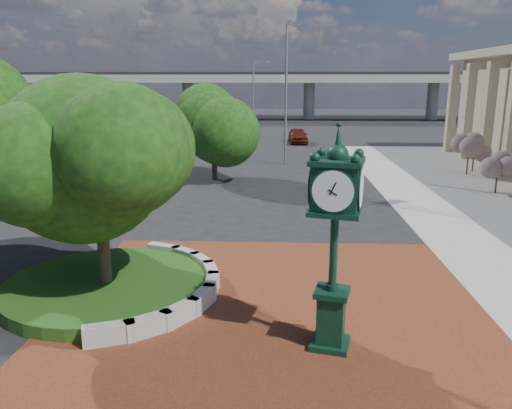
% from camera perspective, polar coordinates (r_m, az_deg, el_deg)
% --- Properties ---
extents(ground, '(200.00, 200.00, 0.00)m').
position_cam_1_polar(ground, '(15.21, 1.75, -10.41)').
color(ground, black).
rests_on(ground, ground).
extents(plaza, '(12.00, 12.00, 0.04)m').
position_cam_1_polar(plaza, '(14.30, 1.68, -12.00)').
color(plaza, maroon).
rests_on(plaza, ground).
extents(planter_wall, '(2.96, 6.77, 0.54)m').
position_cam_1_polar(planter_wall, '(15.38, -8.51, -9.19)').
color(planter_wall, '#9E9B93').
rests_on(planter_wall, ground).
extents(grass_bed, '(6.10, 6.10, 0.40)m').
position_cam_1_polar(grass_bed, '(16.00, -16.69, -8.99)').
color(grass_bed, '#1B4112').
rests_on(grass_bed, ground).
extents(overpass, '(90.00, 12.00, 7.50)m').
position_cam_1_polar(overpass, '(83.85, 2.47, 14.19)').
color(overpass, '#9E9B93').
rests_on(overpass, ground).
extents(tree_planter, '(5.20, 5.20, 6.33)m').
position_cam_1_polar(tree_planter, '(15.01, -17.63, 3.51)').
color(tree_planter, '#38281C').
rests_on(tree_planter, ground).
extents(tree_street, '(4.40, 4.40, 5.45)m').
position_cam_1_polar(tree_street, '(32.27, -4.85, 8.55)').
color(tree_street, '#38281C').
rests_on(tree_street, ground).
extents(post_clock, '(1.31, 1.31, 5.34)m').
position_cam_1_polar(post_clock, '(11.54, 8.96, -3.07)').
color(post_clock, black).
rests_on(post_clock, ground).
extents(parked_car, '(2.05, 4.60, 1.54)m').
position_cam_1_polar(parked_car, '(51.77, 4.81, 7.86)').
color(parked_car, '#50150B').
rests_on(parked_car, ground).
extents(street_lamp_near, '(2.30, 0.31, 10.24)m').
position_cam_1_polar(street_lamp_near, '(37.71, 3.84, 13.56)').
color(street_lamp_near, slate).
rests_on(street_lamp_near, ground).
extents(street_lamp_far, '(1.87, 0.24, 8.33)m').
position_cam_1_polar(street_lamp_far, '(56.14, -0.10, 12.59)').
color(street_lamp_far, slate).
rests_on(street_lamp_far, ground).
extents(shrub_near, '(1.20, 1.20, 2.20)m').
position_cam_1_polar(shrub_near, '(31.35, 25.95, 3.99)').
color(shrub_near, '#38281C').
rests_on(shrub_near, ground).
extents(shrub_mid, '(1.20, 1.20, 2.20)m').
position_cam_1_polar(shrub_mid, '(36.79, 23.14, 5.57)').
color(shrub_mid, '#38281C').
rests_on(shrub_mid, ground).
extents(shrub_far, '(1.20, 1.20, 2.20)m').
position_cam_1_polar(shrub_far, '(38.03, 23.69, 5.76)').
color(shrub_far, '#38281C').
rests_on(shrub_far, ground).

